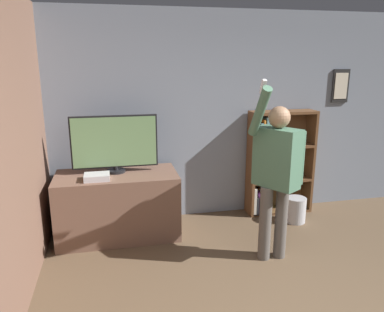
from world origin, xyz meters
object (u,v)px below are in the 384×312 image
(bookshelf, at_px, (273,164))
(waste_bin, at_px, (296,210))
(game_console, at_px, (97,177))
(television, at_px, (115,143))
(person, at_px, (276,169))

(bookshelf, bearing_deg, waste_bin, -65.62)
(game_console, bearing_deg, television, 49.40)
(television, distance_m, waste_bin, 2.49)
(television, bearing_deg, bookshelf, 5.71)
(game_console, relative_size, person, 0.15)
(game_console, relative_size, bookshelf, 0.20)
(television, relative_size, waste_bin, 3.02)
(television, distance_m, game_console, 0.46)
(game_console, xyz_separation_m, person, (1.81, -0.72, 0.18))
(waste_bin, bearing_deg, game_console, -178.26)
(person, xyz_separation_m, waste_bin, (0.69, 0.80, -0.83))
(television, height_order, waste_bin, television)
(bookshelf, relative_size, person, 0.74)
(television, bearing_deg, person, -31.44)
(game_console, xyz_separation_m, waste_bin, (2.50, 0.08, -0.65))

